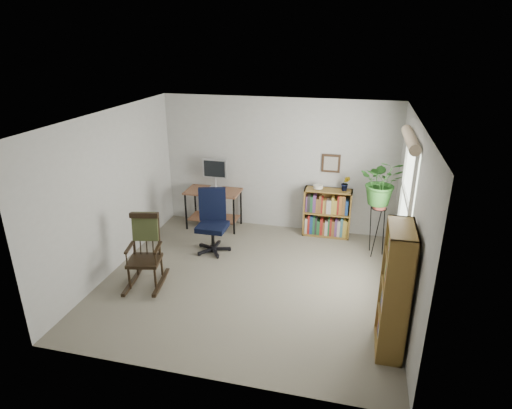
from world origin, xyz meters
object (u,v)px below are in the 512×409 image
(desk, at_px, (214,209))
(office_chair, at_px, (212,222))
(low_bookshelf, at_px, (327,213))
(tall_bookshelf, at_px, (395,291))
(rocking_chair, at_px, (144,252))

(desk, height_order, office_chair, office_chair)
(low_bookshelf, bearing_deg, tall_bookshelf, -71.24)
(desk, relative_size, tall_bookshelf, 0.66)
(office_chair, bearing_deg, low_bookshelf, 15.51)
(desk, relative_size, low_bookshelf, 1.14)
(rocking_chair, height_order, tall_bookshelf, tall_bookshelf)
(desk, xyz_separation_m, office_chair, (0.31, -0.96, 0.17))
(tall_bookshelf, bearing_deg, desk, 138.24)
(office_chair, distance_m, low_bookshelf, 2.08)
(desk, distance_m, office_chair, 1.02)
(desk, relative_size, office_chair, 0.94)
(office_chair, height_order, low_bookshelf, office_chair)
(desk, bearing_deg, rocking_chair, -97.76)
(low_bookshelf, xyz_separation_m, tall_bookshelf, (0.97, -2.84, 0.32))
(rocking_chair, xyz_separation_m, low_bookshelf, (2.38, 2.28, -0.09))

